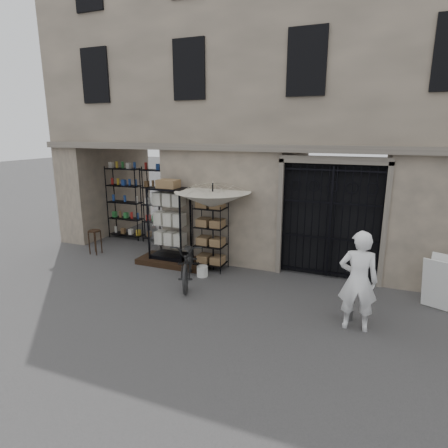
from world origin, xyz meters
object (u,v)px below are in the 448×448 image
at_px(bicycle, 189,282).
at_px(display_cabinet, 169,227).
at_px(wire_rack, 211,238).
at_px(shopkeeper, 354,328).
at_px(steel_bollard, 350,302).
at_px(white_bucket, 202,271).
at_px(wooden_stool, 95,241).
at_px(market_umbrella, 213,195).
at_px(easel_sign, 438,282).

bearing_deg(bicycle, display_cabinet, 114.98).
distance_m(wire_rack, bicycle, 1.38).
height_order(bicycle, shopkeeper, bicycle).
distance_m(wire_rack, steel_bollard, 4.07).
bearing_deg(white_bucket, steel_bollard, -15.15).
bearing_deg(steel_bollard, shopkeeper, -69.95).
xyz_separation_m(bicycle, shopkeeper, (3.96, -0.84, 0.00)).
xyz_separation_m(wooden_stool, steel_bollard, (7.52, -1.46, -0.01)).
bearing_deg(steel_bollard, wire_rack, 156.87).
height_order(wire_rack, market_umbrella, market_umbrella).
relative_size(display_cabinet, white_bucket, 7.60).
relative_size(white_bucket, steel_bollard, 0.38).
bearing_deg(easel_sign, wooden_stool, -157.90).
relative_size(market_umbrella, easel_sign, 2.56).
relative_size(market_umbrella, bicycle, 1.35).
bearing_deg(shopkeeper, display_cabinet, -24.89).
xyz_separation_m(wire_rack, easel_sign, (5.38, -0.33, -0.31)).
relative_size(market_umbrella, shopkeeper, 1.47).
height_order(market_umbrella, bicycle, market_umbrella).
relative_size(wire_rack, white_bucket, 6.31).
relative_size(market_umbrella, wooden_stool, 3.84).
distance_m(bicycle, easel_sign, 5.59).
xyz_separation_m(market_umbrella, wooden_stool, (-3.89, -0.09, -1.65)).
distance_m(wire_rack, market_umbrella, 1.16).
xyz_separation_m(market_umbrella, bicycle, (-0.22, -1.01, -2.04)).
bearing_deg(wooden_stool, display_cabinet, 3.02).
bearing_deg(steel_bollard, white_bucket, 164.85).
xyz_separation_m(steel_bollard, shopkeeper, (0.11, -0.30, -0.38)).
bearing_deg(display_cabinet, wooden_stool, -170.11).
relative_size(display_cabinet, easel_sign, 1.96).
bearing_deg(wire_rack, white_bucket, -96.59).
xyz_separation_m(wire_rack, steel_bollard, (3.71, -1.59, -0.51)).
relative_size(wire_rack, easel_sign, 1.63).
distance_m(display_cabinet, bicycle, 1.87).
distance_m(display_cabinet, market_umbrella, 1.67).
relative_size(wooden_stool, steel_bollard, 0.98).
height_order(wire_rack, shopkeeper, wire_rack).
relative_size(bicycle, wooden_stool, 2.84).
distance_m(white_bucket, steel_bollard, 3.84).
bearing_deg(easel_sign, market_umbrella, -159.82).
bearing_deg(bicycle, steel_bollard, -29.96).
bearing_deg(wooden_stool, bicycle, -14.07).
distance_m(market_umbrella, shopkeeper, 4.64).
height_order(display_cabinet, wire_rack, display_cabinet).
relative_size(wooden_stool, easel_sign, 0.66).
height_order(display_cabinet, market_umbrella, market_umbrella).
distance_m(wooden_stool, steel_bollard, 7.66).
bearing_deg(steel_bollard, easel_sign, 36.96).
distance_m(market_umbrella, white_bucket, 1.98).
height_order(wire_rack, steel_bollard, wire_rack).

